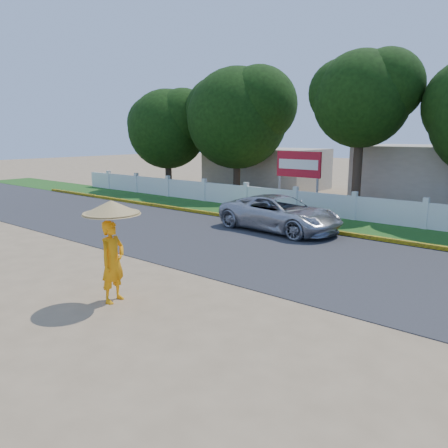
{
  "coord_description": "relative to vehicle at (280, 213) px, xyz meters",
  "views": [
    {
      "loc": [
        7.69,
        -7.4,
        3.81
      ],
      "look_at": [
        0.0,
        2.0,
        1.3
      ],
      "focal_mm": 35.0,
      "sensor_mm": 36.0,
      "label": 1
    }
  ],
  "objects": [
    {
      "name": "monk_with_parasol",
      "position": [
        1.1,
        -8.87,
        0.84
      ],
      "size": [
        1.3,
        1.3,
        2.37
      ],
      "color": "#FF9B0D",
      "rests_on": "ground"
    },
    {
      "name": "building_far",
      "position": [
        -8.58,
        11.73,
        0.7
      ],
      "size": [
        8.0,
        5.0,
        2.8
      ],
      "primitive_type": "cube",
      "color": "#B7AD99",
      "rests_on": "ground"
    },
    {
      "name": "grass_verge",
      "position": [
        1.42,
        2.48,
        -0.69
      ],
      "size": [
        60.0,
        3.5,
        0.03
      ],
      "primitive_type": "cube",
      "color": "#2D601E",
      "rests_on": "ground"
    },
    {
      "name": "billboard",
      "position": [
        -2.1,
        5.03,
        1.44
      ],
      "size": [
        2.5,
        0.13,
        2.95
      ],
      "color": "gray",
      "rests_on": "ground"
    },
    {
      "name": "ground",
      "position": [
        1.42,
        -7.27,
        -0.7
      ],
      "size": [
        120.0,
        120.0,
        0.0
      ],
      "primitive_type": "plane",
      "color": "#9E8460",
      "rests_on": "ground"
    },
    {
      "name": "vehicle",
      "position": [
        0.0,
        0.0,
        0.0
      ],
      "size": [
        5.24,
        2.74,
        1.41
      ],
      "primitive_type": "imported",
      "rotation": [
        0.0,
        0.0,
        1.49
      ],
      "color": "#A9ABB2",
      "rests_on": "ground"
    },
    {
      "name": "road",
      "position": [
        1.42,
        -2.77,
        -0.69
      ],
      "size": [
        60.0,
        7.0,
        0.02
      ],
      "primitive_type": "cube",
      "color": "#38383A",
      "rests_on": "ground"
    },
    {
      "name": "fence",
      "position": [
        1.42,
        3.93,
        -0.15
      ],
      "size": [
        40.0,
        0.1,
        1.1
      ],
      "primitive_type": "cube",
      "color": "silver",
      "rests_on": "ground"
    },
    {
      "name": "curb",
      "position": [
        1.42,
        0.78,
        -0.62
      ],
      "size": [
        40.0,
        0.18,
        0.16
      ],
      "primitive_type": "cube",
      "color": "yellow",
      "rests_on": "ground"
    }
  ]
}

